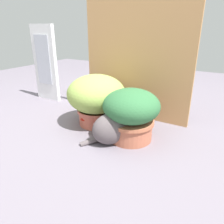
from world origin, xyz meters
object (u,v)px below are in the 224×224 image
at_px(leafy_planter, 131,113).
at_px(grass_planter, 96,97).
at_px(mushroom_ornament_red, 85,119).
at_px(cat, 113,127).
at_px(mushroom_ornament_pink, 100,121).

bearing_deg(leafy_planter, grass_planter, 165.68).
relative_size(grass_planter, mushroom_ornament_red, 4.14).
distance_m(leafy_planter, mushroom_ornament_red, 0.41).
relative_size(leafy_planter, cat, 1.23).
relative_size(cat, mushroom_ornament_pink, 2.55).
height_order(grass_planter, leafy_planter, grass_planter).
distance_m(leafy_planter, cat, 0.16).
height_order(grass_planter, cat, grass_planter).
relative_size(leafy_planter, mushroom_ornament_pink, 3.13).
relative_size(grass_planter, leafy_planter, 1.18).
bearing_deg(leafy_planter, cat, -122.94).
distance_m(grass_planter, mushroom_ornament_red, 0.19).
xyz_separation_m(grass_planter, leafy_planter, (0.35, -0.09, -0.03)).
height_order(leafy_planter, cat, leafy_planter).
relative_size(grass_planter, mushroom_ornament_pink, 3.69).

